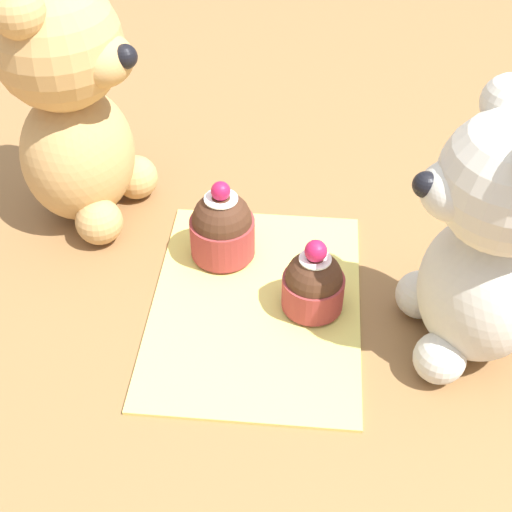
% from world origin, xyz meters
% --- Properties ---
extents(ground_plane, '(4.00, 4.00, 0.00)m').
position_xyz_m(ground_plane, '(0.00, 0.00, 0.00)').
color(ground_plane, olive).
extents(knitted_placemat, '(0.24, 0.17, 0.01)m').
position_xyz_m(knitted_placemat, '(0.00, 0.00, 0.00)').
color(knitted_placemat, '#E0D166').
rests_on(knitted_placemat, ground_plane).
extents(teddy_bear_cream, '(0.11, 0.12, 0.21)m').
position_xyz_m(teddy_bear_cream, '(0.02, 0.17, 0.11)').
color(teddy_bear_cream, beige).
rests_on(teddy_bear_cream, ground_plane).
extents(teddy_bear_tan, '(0.13, 0.13, 0.24)m').
position_xyz_m(teddy_bear_tan, '(-0.11, -0.17, 0.12)').
color(teddy_bear_tan, tan).
rests_on(teddy_bear_tan, ground_plane).
extents(cupcake_near_cream_bear, '(0.05, 0.05, 0.07)m').
position_xyz_m(cupcake_near_cream_bear, '(0.00, 0.05, 0.03)').
color(cupcake_near_cream_bear, '#993333').
rests_on(cupcake_near_cream_bear, knitted_placemat).
extents(cupcake_near_tan_bear, '(0.06, 0.06, 0.08)m').
position_xyz_m(cupcake_near_tan_bear, '(-0.06, -0.03, 0.03)').
color(cupcake_near_tan_bear, '#993333').
rests_on(cupcake_near_tan_bear, knitted_placemat).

